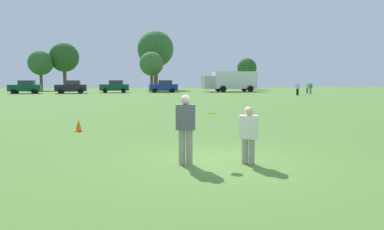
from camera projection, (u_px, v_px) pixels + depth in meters
ground_plane at (217, 163)px, 9.31m from camera, size 149.76×149.76×0.00m
player_thrower at (186, 126)px, 9.06m from camera, size 0.51×0.35×1.70m
player_defender at (248, 132)px, 9.14m from camera, size 0.50×0.42×1.41m
frisbee at (212, 113)px, 9.25m from camera, size 0.27×0.27×0.08m
traffic_cone at (79, 125)px, 14.91m from camera, size 0.32×0.32×0.48m
parked_car_near_left at (25, 87)px, 51.94m from camera, size 4.27×2.34×1.82m
parked_car_mid_left at (71, 87)px, 52.48m from camera, size 4.27×2.34×1.82m
parked_car_center at (115, 86)px, 55.16m from camera, size 4.27×2.34×1.82m
parked_car_mid_right at (164, 86)px, 56.41m from camera, size 4.27×2.34×1.82m
box_truck at (230, 81)px, 59.21m from camera, size 8.59×3.23×3.18m
bystander_sideline_watcher at (307, 87)px, 52.97m from camera, size 0.28×0.44×1.52m
bystander_far_jogger at (311, 88)px, 50.13m from camera, size 0.48×0.47×1.55m
bystander_field_marshal at (298, 88)px, 46.48m from camera, size 0.42×0.50×1.59m
tree_east_birch at (41, 63)px, 64.96m from camera, size 4.24×4.24×6.89m
tree_east_oak at (64, 57)px, 67.07m from camera, size 5.20×5.20×8.44m
tree_far_east_pine at (151, 64)px, 64.11m from camera, size 4.07×4.07×6.62m
tree_far_west_pine at (156, 49)px, 69.47m from camera, size 6.67×6.67×10.84m
tree_horizon_center at (247, 68)px, 71.22m from camera, size 3.65×3.65×5.93m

